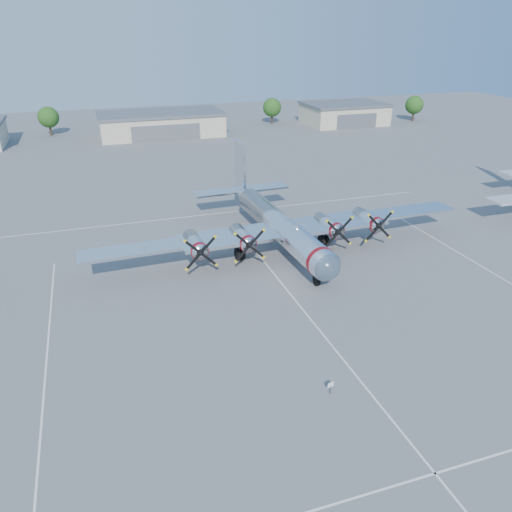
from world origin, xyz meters
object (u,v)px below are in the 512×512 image
object	(u,v)px
tree_far_east	(414,105)
info_placard	(331,386)
main_bomber_b29	(276,246)
tree_west	(48,117)
hangar_center	(161,124)
hangar_east	(344,113)
tree_east	(272,107)

from	to	relation	value
tree_far_east	info_placard	size ratio (longest dim) A/B	6.81
main_bomber_b29	info_placard	xyz separation A→B (m)	(-5.47, -25.52, 0.69)
tree_west	hangar_center	bearing A→B (deg)	-17.82
hangar_center	tree_west	distance (m)	26.30
hangar_center	main_bomber_b29	distance (m)	70.32
info_placard	hangar_east	bearing A→B (deg)	49.28
tree_west	info_placard	size ratio (longest dim) A/B	6.81
tree_west	main_bomber_b29	size ratio (longest dim) A/B	0.15
hangar_center	tree_far_east	bearing A→B (deg)	-1.65
tree_east	main_bomber_b29	distance (m)	81.09
tree_east	main_bomber_b29	xyz separation A→B (m)	(-27.26, -76.25, -4.22)
hangar_center	tree_east	bearing A→B (deg)	11.38
hangar_center	tree_west	size ratio (longest dim) A/B	4.31
hangar_center	info_placard	size ratio (longest dim) A/B	29.35
tree_east	tree_west	bearing A→B (deg)	177.92
tree_far_east	info_placard	bearing A→B (deg)	-127.02
tree_west	main_bomber_b29	world-z (taller)	tree_west
tree_far_east	main_bomber_b29	world-z (taller)	tree_far_east
tree_west	tree_east	world-z (taller)	same
tree_far_east	tree_east	bearing A→B (deg)	168.11
hangar_center	tree_west	world-z (taller)	tree_west
tree_east	main_bomber_b29	size ratio (longest dim) A/B	0.15
hangar_center	main_bomber_b29	size ratio (longest dim) A/B	0.65
hangar_east	tree_west	size ratio (longest dim) A/B	3.10
hangar_center	main_bomber_b29	world-z (taller)	hangar_center
tree_east	tree_far_east	distance (m)	38.83
hangar_center	tree_west	xyz separation A→B (m)	(-25.00, 8.04, 1.51)
tree_east	info_placard	bearing A→B (deg)	-107.83
tree_west	tree_east	bearing A→B (deg)	-2.08
info_placard	tree_west	bearing A→B (deg)	89.32
hangar_center	tree_west	bearing A→B (deg)	162.18
hangar_east	main_bomber_b29	xyz separation A→B (m)	(-45.26, -70.22, -2.71)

